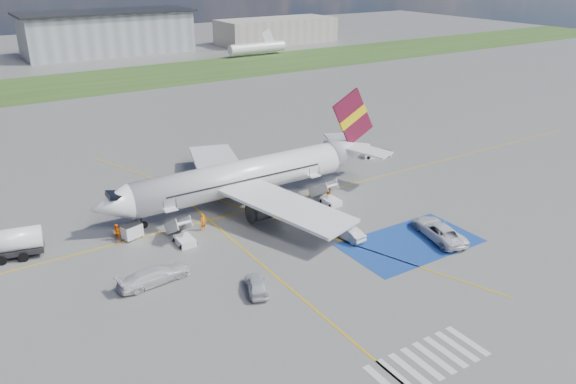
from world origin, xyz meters
name	(u,v)px	position (x,y,z in m)	size (l,w,h in m)	color
ground	(308,253)	(0.00, 0.00, 0.00)	(400.00, 400.00, 0.00)	#60605E
grass_strip	(74,84)	(0.00, 95.00, 0.01)	(400.00, 30.00, 0.01)	#2D4C1E
taxiway_line_main	(249,210)	(0.00, 12.00, 0.01)	(120.00, 0.20, 0.01)	gold
taxiway_line_cross	(327,319)	(-5.00, -10.00, 0.01)	(0.20, 60.00, 0.01)	gold
taxiway_line_diag	(249,210)	(0.00, 12.00, 0.01)	(0.20, 60.00, 0.01)	gold
staging_box	(410,243)	(10.00, -4.00, 0.01)	(14.00, 8.00, 0.01)	navy
crosswalk	(428,361)	(-1.80, -18.00, 0.01)	(9.00, 4.00, 0.01)	silver
terminal_centre	(108,33)	(20.00, 135.00, 6.00)	(48.00, 18.00, 12.00)	gray
terminal_east	(276,31)	(75.00, 128.00, 4.00)	(40.00, 16.00, 8.00)	#9F9889
airliner	(251,175)	(1.51, 14.00, 3.39)	(36.81, 32.95, 11.92)	white
airstairs_fwd	(183,237)	(-9.50, 8.70, 0.62)	(1.90, 5.20, 3.60)	white
airstairs_aft	(329,198)	(9.00, 8.70, 0.62)	(1.90, 5.20, 3.60)	white
gpu_cart	(132,232)	(-13.58, 12.33, 0.74)	(2.23, 1.73, 1.64)	white
belt_loader	(377,155)	(24.91, 18.40, 0.34)	(4.73, 2.66, 1.37)	white
car_silver_a	(256,285)	(-7.74, -3.38, 0.71)	(1.67, 4.16, 1.42)	silver
car_silver_b	(348,233)	(5.20, 0.21, 0.67)	(1.42, 4.06, 1.34)	#B2B5BA
van_white_a	(439,228)	(13.33, -4.63, 1.08)	(2.64, 5.73, 2.15)	silver
van_white_b	(154,273)	(-14.70, 2.80, 0.99)	(2.06, 5.08, 1.99)	silver
crew_fwd	(203,222)	(-6.59, 10.06, 0.98)	(0.72, 0.47, 1.96)	orange
crew_nose	(117,232)	(-15.02, 12.71, 0.92)	(0.90, 0.70, 1.85)	orange
crew_aft	(329,192)	(9.64, 9.57, 0.92)	(1.08, 0.45, 1.84)	orange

